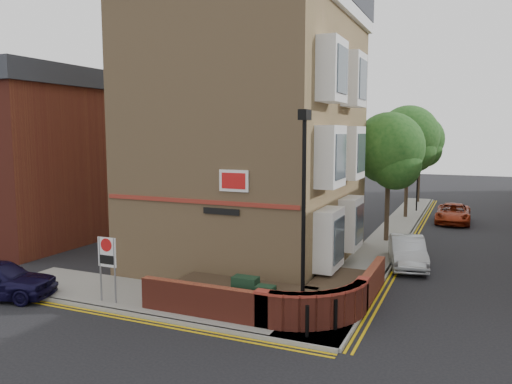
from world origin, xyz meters
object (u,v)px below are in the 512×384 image
object	(u,v)px
utility_cabinet_large	(246,295)
zone_sign	(107,257)
lamppost	(304,217)
silver_car_near	(407,252)

from	to	relation	value
utility_cabinet_large	zone_sign	distance (m)	4.86
utility_cabinet_large	zone_sign	bearing A→B (deg)	-170.31
lamppost	utility_cabinet_large	size ratio (longest dim) A/B	5.25
utility_cabinet_large	zone_sign	size ratio (longest dim) A/B	0.55
lamppost	utility_cabinet_large	xyz separation A→B (m)	(-1.90, 0.10, -2.62)
zone_sign	silver_car_near	size ratio (longest dim) A/B	0.56
lamppost	zone_sign	bearing A→B (deg)	-173.93
utility_cabinet_large	silver_car_near	size ratio (longest dim) A/B	0.30
lamppost	silver_car_near	world-z (taller)	lamppost
lamppost	silver_car_near	xyz separation A→B (m)	(2.00, 8.34, -2.69)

